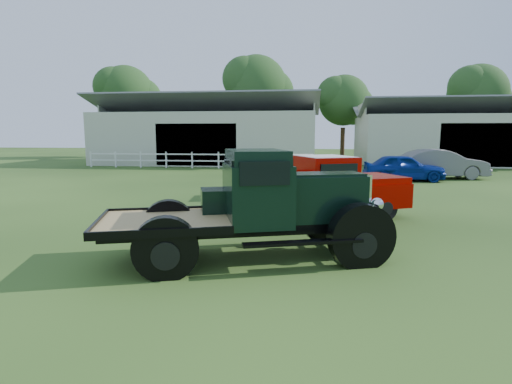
% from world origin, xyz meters
% --- Properties ---
extents(ground, '(120.00, 120.00, 0.00)m').
position_xyz_m(ground, '(0.00, 0.00, 0.00)').
color(ground, '#1F3512').
extents(shed_left, '(18.80, 10.20, 5.60)m').
position_xyz_m(shed_left, '(-7.00, 26.00, 2.80)').
color(shed_left, '#A2A78F').
rests_on(shed_left, ground).
extents(shed_right, '(16.80, 9.20, 5.20)m').
position_xyz_m(shed_right, '(14.00, 27.00, 2.60)').
color(shed_right, '#A2A78F').
rests_on(shed_right, ground).
extents(fence_rail, '(14.20, 0.16, 1.20)m').
position_xyz_m(fence_rail, '(-8.00, 20.00, 0.60)').
color(fence_rail, white).
rests_on(fence_rail, ground).
extents(tree_a, '(6.30, 6.30, 10.50)m').
position_xyz_m(tree_a, '(-18.00, 33.00, 5.25)').
color(tree_a, '#294D1A').
rests_on(tree_a, ground).
extents(tree_b, '(6.90, 6.90, 11.50)m').
position_xyz_m(tree_b, '(-4.00, 34.00, 5.75)').
color(tree_b, '#294D1A').
rests_on(tree_b, ground).
extents(tree_c, '(5.40, 5.40, 9.00)m').
position_xyz_m(tree_c, '(5.00, 33.00, 4.50)').
color(tree_c, '#294D1A').
rests_on(tree_c, ground).
extents(tree_d, '(6.00, 6.00, 10.00)m').
position_xyz_m(tree_d, '(18.00, 34.00, 5.00)').
color(tree_d, '#294D1A').
rests_on(tree_d, ground).
extents(vintage_flatbed, '(5.97, 3.80, 2.20)m').
position_xyz_m(vintage_flatbed, '(0.37, -0.96, 1.10)').
color(vintage_flatbed, black).
rests_on(vintage_flatbed, ground).
extents(red_pickup, '(5.55, 3.97, 1.89)m').
position_xyz_m(red_pickup, '(1.90, 3.11, 0.95)').
color(red_pickup, '#910300').
rests_on(red_pickup, ground).
extents(white_pickup, '(4.69, 2.26, 1.66)m').
position_xyz_m(white_pickup, '(1.10, 7.13, 0.83)').
color(white_pickup, beige).
rests_on(white_pickup, ground).
extents(misc_car_blue, '(4.22, 1.70, 1.44)m').
position_xyz_m(misc_car_blue, '(6.64, 13.57, 0.72)').
color(misc_car_blue, navy).
rests_on(misc_car_blue, ground).
extents(misc_car_grey, '(5.17, 2.25, 1.65)m').
position_xyz_m(misc_car_grey, '(8.92, 14.97, 0.83)').
color(misc_car_grey, '#606060').
rests_on(misc_car_grey, ground).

